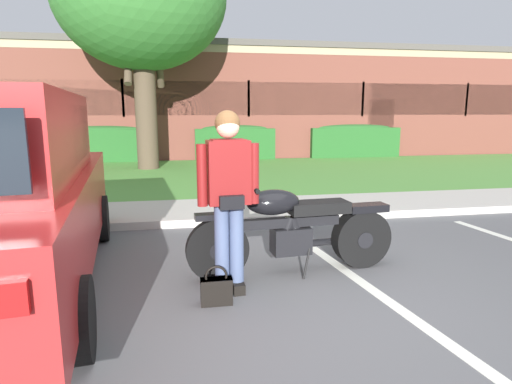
% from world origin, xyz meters
% --- Properties ---
extents(ground_plane, '(140.00, 140.00, 0.00)m').
position_xyz_m(ground_plane, '(0.00, 0.00, 0.00)').
color(ground_plane, '#565659').
extents(curb_strip, '(60.00, 0.20, 0.12)m').
position_xyz_m(curb_strip, '(0.00, 2.86, 0.06)').
color(curb_strip, '#B7B2A8').
rests_on(curb_strip, ground).
extents(concrete_walk, '(60.00, 1.50, 0.08)m').
position_xyz_m(concrete_walk, '(0.00, 3.71, 0.04)').
color(concrete_walk, '#B7B2A8').
rests_on(concrete_walk, ground).
extents(grass_lawn, '(60.00, 6.67, 0.06)m').
position_xyz_m(grass_lawn, '(0.00, 7.79, 0.03)').
color(grass_lawn, '#518E3D').
rests_on(grass_lawn, ground).
extents(stall_stripe_0, '(0.68, 4.38, 0.01)m').
position_xyz_m(stall_stripe_0, '(-1.93, 0.20, 0.00)').
color(stall_stripe_0, silver).
rests_on(stall_stripe_0, ground).
extents(stall_stripe_1, '(0.68, 4.38, 0.01)m').
position_xyz_m(stall_stripe_1, '(0.79, 0.20, 0.00)').
color(stall_stripe_1, silver).
rests_on(stall_stripe_1, ground).
extents(motorcycle, '(2.24, 0.82, 1.26)m').
position_xyz_m(motorcycle, '(0.23, 0.78, 0.49)').
color(motorcycle, black).
rests_on(motorcycle, ground).
extents(rider_person, '(0.57, 0.32, 1.70)m').
position_xyz_m(rider_person, '(-0.57, 0.40, 0.99)').
color(rider_person, black).
rests_on(rider_person, ground).
extents(handbag, '(0.28, 0.13, 0.36)m').
position_xyz_m(handbag, '(-0.71, 0.15, 0.14)').
color(handbag, black).
rests_on(handbag, ground).
extents(hedge_left, '(3.09, 0.90, 1.24)m').
position_xyz_m(hedge_left, '(-3.44, 11.38, 0.65)').
color(hedge_left, '#235623').
rests_on(hedge_left, ground).
extents(hedge_center_left, '(2.72, 0.90, 1.24)m').
position_xyz_m(hedge_center_left, '(0.89, 11.38, 0.65)').
color(hedge_center_left, '#235623').
rests_on(hedge_center_left, ground).
extents(hedge_center_right, '(3.29, 0.90, 1.24)m').
position_xyz_m(hedge_center_right, '(5.21, 11.38, 0.65)').
color(hedge_center_right, '#235623').
rests_on(hedge_center_right, ground).
extents(brick_building, '(24.34, 11.68, 4.02)m').
position_xyz_m(brick_building, '(1.37, 16.94, 2.01)').
color(brick_building, brown).
rests_on(brick_building, ground).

